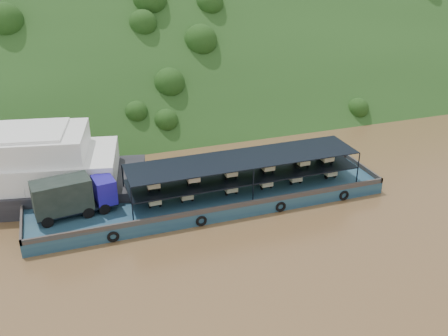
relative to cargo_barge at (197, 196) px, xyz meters
name	(u,v)px	position (x,y,z in m)	size (l,w,h in m)	color
ground	(253,207)	(5.25, -1.78, -1.21)	(160.00, 160.00, 0.00)	brown
hillside	(168,102)	(5.25, 34.22, -1.21)	(140.00, 28.00, 28.00)	#1D3B15
cargo_barge	(197,196)	(0.00, 0.00, 0.00)	(35.00, 7.18, 4.85)	navy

